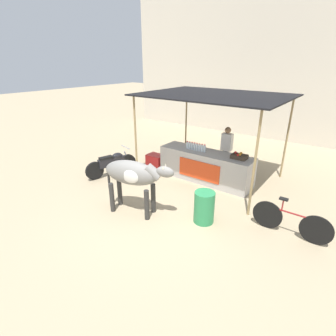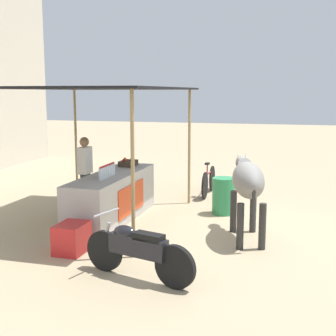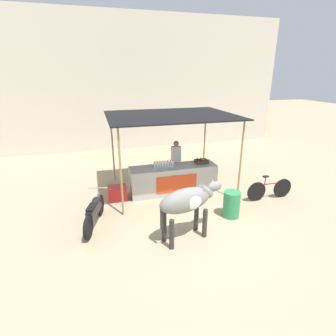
# 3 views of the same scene
# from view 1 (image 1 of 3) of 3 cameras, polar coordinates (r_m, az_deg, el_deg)

# --- Properties ---
(ground_plane) EXTENTS (60.00, 60.00, 0.00)m
(ground_plane) POSITION_cam_1_polar(r_m,az_deg,el_deg) (6.94, -1.12, -8.80)
(ground_plane) COLOR tan
(building_wall_far) EXTENTS (16.00, 0.50, 6.84)m
(building_wall_far) POSITION_cam_1_polar(r_m,az_deg,el_deg) (13.72, 22.78, 20.10)
(building_wall_far) COLOR beige
(building_wall_far) RESTS_ON ground
(stall_counter) EXTENTS (3.00, 0.82, 0.96)m
(stall_counter) POSITION_cam_1_polar(r_m,az_deg,el_deg) (8.38, 8.11, 0.37)
(stall_counter) COLOR #B2ADA8
(stall_counter) RESTS_ON ground
(stall_awning) EXTENTS (4.20, 3.20, 2.67)m
(stall_awning) POSITION_cam_1_polar(r_m,az_deg,el_deg) (8.11, 10.01, 14.80)
(stall_awning) COLOR black
(stall_awning) RESTS_ON ground
(water_bottle_row) EXTENTS (0.70, 0.07, 0.25)m
(water_bottle_row) POSITION_cam_1_polar(r_m,az_deg,el_deg) (8.30, 6.06, 4.62)
(water_bottle_row) COLOR silver
(water_bottle_row) RESTS_ON stall_counter
(fruit_crate) EXTENTS (0.44, 0.32, 0.18)m
(fruit_crate) POSITION_cam_1_polar(r_m,az_deg,el_deg) (7.82, 15.23, 2.47)
(fruit_crate) COLOR #3F3326
(fruit_crate) RESTS_ON stall_counter
(vendor_behind_counter) EXTENTS (0.34, 0.22, 1.65)m
(vendor_behind_counter) POSITION_cam_1_polar(r_m,az_deg,el_deg) (8.76, 12.54, 3.60)
(vendor_behind_counter) COLOR #383842
(vendor_behind_counter) RESTS_ON ground
(cooler_box) EXTENTS (0.60, 0.44, 0.48)m
(cooler_box) POSITION_cam_1_polar(r_m,az_deg,el_deg) (9.41, -2.69, 1.52)
(cooler_box) COLOR red
(cooler_box) RESTS_ON ground
(water_barrel) EXTENTS (0.48, 0.48, 0.78)m
(water_barrel) POSITION_cam_1_polar(r_m,az_deg,el_deg) (6.29, 7.88, -8.44)
(water_barrel) COLOR #2D8C51
(water_barrel) RESTS_ON ground
(cow) EXTENTS (1.85, 0.86, 1.44)m
(cow) POSITION_cam_1_polar(r_m,az_deg,el_deg) (6.37, -7.53, -1.50)
(cow) COLOR gray
(cow) RESTS_ON ground
(motorcycle_parked) EXTENTS (0.71, 1.75, 0.90)m
(motorcycle_parked) POSITION_cam_1_polar(r_m,az_deg,el_deg) (8.91, -12.07, 1.09)
(motorcycle_parked) COLOR black
(motorcycle_parked) RESTS_ON ground
(bicycle_leaning) EXTENTS (1.66, 0.10, 0.85)m
(bicycle_leaning) POSITION_cam_1_polar(r_m,az_deg,el_deg) (6.40, 25.09, -10.47)
(bicycle_leaning) COLOR black
(bicycle_leaning) RESTS_ON ground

